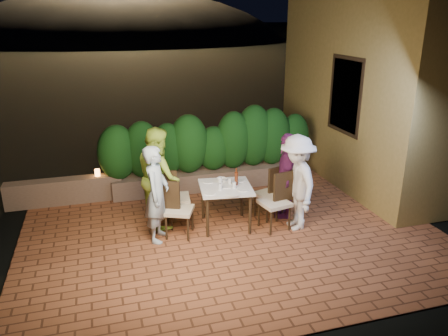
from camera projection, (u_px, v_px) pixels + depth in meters
name	position (u px, v px, depth m)	size (l,w,h in m)	color
ground	(235.00, 238.00, 7.36)	(400.00, 400.00, 0.00)	black
terrace_floor	(227.00, 228.00, 7.83)	(7.00, 6.00, 0.15)	brown
building_wall	(368.00, 66.00, 9.28)	(1.60, 5.00, 5.00)	#9F843E
window_pane	(346.00, 95.00, 8.79)	(0.08, 1.00, 1.40)	black
window_frame	(346.00, 95.00, 8.79)	(0.06, 1.15, 1.55)	black
planter	(212.00, 178.00, 9.42)	(4.20, 0.55, 0.40)	brown
hedge	(211.00, 145.00, 9.17)	(4.00, 0.70, 1.10)	#113B11
parapet	(65.00, 191.00, 8.60)	(2.20, 0.30, 0.50)	brown
hill	(123.00, 69.00, 63.51)	(52.00, 40.00, 22.00)	black
dining_table	(226.00, 206.00, 7.62)	(0.87, 0.87, 0.75)	white
plate_nw	(210.00, 193.00, 7.21)	(0.21, 0.21, 0.01)	white
plate_sw	(208.00, 182.00, 7.69)	(0.20, 0.20, 0.01)	white
plate_ne	(243.00, 190.00, 7.34)	(0.20, 0.20, 0.01)	white
plate_se	(239.00, 181.00, 7.74)	(0.20, 0.20, 0.01)	white
plate_centre	(225.00, 186.00, 7.48)	(0.24, 0.24, 0.01)	white
plate_front	(233.00, 194.00, 7.17)	(0.23, 0.23, 0.01)	white
glass_nw	(220.00, 187.00, 7.34)	(0.06, 0.06, 0.11)	silver
glass_sw	(220.00, 180.00, 7.64)	(0.07, 0.07, 0.11)	silver
glass_ne	(234.00, 185.00, 7.40)	(0.06, 0.06, 0.11)	silver
glass_se	(230.00, 181.00, 7.60)	(0.06, 0.06, 0.10)	silver
beer_bottle	(236.00, 177.00, 7.51)	(0.06, 0.06, 0.30)	#53200D
bowl	(222.00, 179.00, 7.75)	(0.17, 0.17, 0.04)	white
chair_left_front	(179.00, 209.00, 7.26)	(0.45, 0.45, 0.96)	black
chair_left_back	(176.00, 197.00, 7.70)	(0.46, 0.46, 0.99)	black
chair_right_front	(275.00, 202.00, 7.49)	(0.47, 0.47, 1.01)	black
chair_right_back	(269.00, 193.00, 7.93)	(0.44, 0.44, 0.94)	black
diner_blue	(157.00, 194.00, 7.02)	(0.59, 0.39, 1.62)	#9FBACD
diner_green	(159.00, 177.00, 7.57)	(0.86, 0.67, 1.76)	#A8D241
diner_white	(297.00, 183.00, 7.41)	(1.08, 0.62, 1.67)	silver
diner_purple	(287.00, 175.00, 7.89)	(0.93, 0.39, 1.58)	#6E2462
parapet_lamp	(97.00, 173.00, 8.67)	(0.10, 0.10, 0.14)	orange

